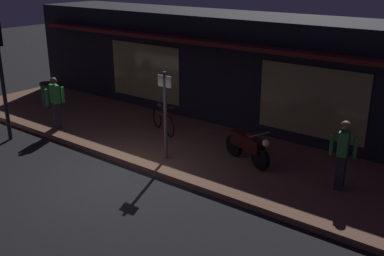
{
  "coord_description": "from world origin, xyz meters",
  "views": [
    {
      "loc": [
        8.1,
        -6.84,
        5.06
      ],
      "look_at": [
        0.96,
        2.4,
        0.95
      ],
      "focal_mm": 42.74,
      "sensor_mm": 36.0,
      "label": 1
    }
  ],
  "objects_px": {
    "trash_bin": "(47,95)",
    "bicycle_parked": "(163,121)",
    "person_bystander": "(342,154)",
    "sign_post": "(165,111)",
    "person_photographer": "(55,102)",
    "motorcycle": "(248,145)"
  },
  "relations": [
    {
      "from": "sign_post",
      "to": "trash_bin",
      "type": "distance_m",
      "value": 6.79
    },
    {
      "from": "sign_post",
      "to": "trash_bin",
      "type": "height_order",
      "value": "sign_post"
    },
    {
      "from": "person_bystander",
      "to": "trash_bin",
      "type": "height_order",
      "value": "person_bystander"
    },
    {
      "from": "bicycle_parked",
      "to": "trash_bin",
      "type": "distance_m",
      "value": 5.23
    },
    {
      "from": "bicycle_parked",
      "to": "sign_post",
      "type": "relative_size",
      "value": 0.63
    },
    {
      "from": "bicycle_parked",
      "to": "person_bystander",
      "type": "xyz_separation_m",
      "value": [
        5.83,
        -0.41,
        0.52
      ]
    },
    {
      "from": "trash_bin",
      "to": "person_photographer",
      "type": "bearing_deg",
      "value": -29.16
    },
    {
      "from": "motorcycle",
      "to": "bicycle_parked",
      "type": "bearing_deg",
      "value": 172.62
    },
    {
      "from": "person_bystander",
      "to": "trash_bin",
      "type": "bearing_deg",
      "value": -179.29
    },
    {
      "from": "bicycle_parked",
      "to": "person_photographer",
      "type": "bearing_deg",
      "value": -148.81
    },
    {
      "from": "motorcycle",
      "to": "trash_bin",
      "type": "distance_m",
      "value": 8.55
    },
    {
      "from": "motorcycle",
      "to": "sign_post",
      "type": "relative_size",
      "value": 0.68
    },
    {
      "from": "person_bystander",
      "to": "bicycle_parked",
      "type": "bearing_deg",
      "value": 176.01
    },
    {
      "from": "motorcycle",
      "to": "bicycle_parked",
      "type": "xyz_separation_m",
      "value": [
        -3.35,
        0.43,
        -0.14
      ]
    },
    {
      "from": "bicycle_parked",
      "to": "person_photographer",
      "type": "relative_size",
      "value": 0.91
    },
    {
      "from": "person_bystander",
      "to": "trash_bin",
      "type": "xyz_separation_m",
      "value": [
        -11.03,
        -0.14,
        -0.41
      ]
    },
    {
      "from": "person_photographer",
      "to": "person_bystander",
      "type": "relative_size",
      "value": 1.0
    },
    {
      "from": "sign_post",
      "to": "person_bystander",
      "type": "bearing_deg",
      "value": 14.66
    },
    {
      "from": "trash_bin",
      "to": "bicycle_parked",
      "type": "bearing_deg",
      "value": 5.96
    },
    {
      "from": "motorcycle",
      "to": "sign_post",
      "type": "xyz_separation_m",
      "value": [
        -1.89,
        -1.12,
        0.86
      ]
    },
    {
      "from": "trash_bin",
      "to": "person_bystander",
      "type": "bearing_deg",
      "value": 0.71
    },
    {
      "from": "bicycle_parked",
      "to": "person_photographer",
      "type": "xyz_separation_m",
      "value": [
        -2.96,
        -1.79,
        0.52
      ]
    }
  ]
}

